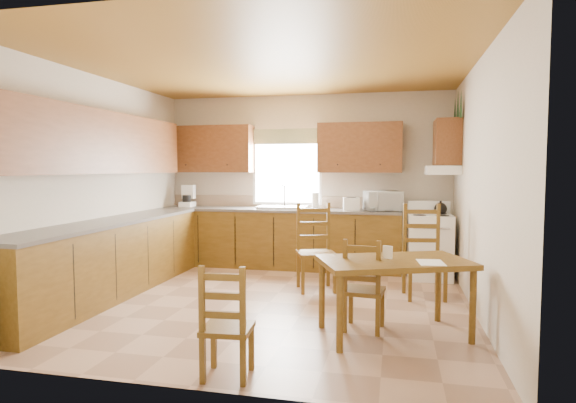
% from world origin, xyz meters
% --- Properties ---
extents(floor, '(4.50, 4.50, 0.00)m').
position_xyz_m(floor, '(0.00, 0.00, 0.00)').
color(floor, tan).
rests_on(floor, ground).
extents(ceiling, '(4.50, 4.50, 0.00)m').
position_xyz_m(ceiling, '(0.00, 0.00, 2.70)').
color(ceiling, olive).
rests_on(ceiling, floor).
extents(wall_left, '(4.50, 4.50, 0.00)m').
position_xyz_m(wall_left, '(-2.25, 0.00, 1.35)').
color(wall_left, beige).
rests_on(wall_left, floor).
extents(wall_right, '(4.50, 4.50, 0.00)m').
position_xyz_m(wall_right, '(2.25, 0.00, 1.35)').
color(wall_right, beige).
rests_on(wall_right, floor).
extents(wall_back, '(4.50, 4.50, 0.00)m').
position_xyz_m(wall_back, '(0.00, 2.25, 1.35)').
color(wall_back, beige).
rests_on(wall_back, floor).
extents(wall_front, '(4.50, 4.50, 0.00)m').
position_xyz_m(wall_front, '(0.00, -2.25, 1.35)').
color(wall_front, beige).
rests_on(wall_front, floor).
extents(lower_cab_back, '(3.75, 0.60, 0.88)m').
position_xyz_m(lower_cab_back, '(-0.38, 1.95, 0.44)').
color(lower_cab_back, brown).
rests_on(lower_cab_back, floor).
extents(lower_cab_left, '(0.60, 3.60, 0.88)m').
position_xyz_m(lower_cab_left, '(-1.95, -0.15, 0.44)').
color(lower_cab_left, brown).
rests_on(lower_cab_left, floor).
extents(counter_back, '(3.75, 0.63, 0.04)m').
position_xyz_m(counter_back, '(-0.38, 1.95, 0.90)').
color(counter_back, '#57514D').
rests_on(counter_back, lower_cab_back).
extents(counter_left, '(0.63, 3.60, 0.04)m').
position_xyz_m(counter_left, '(-1.95, -0.15, 0.90)').
color(counter_left, '#57514D').
rests_on(counter_left, lower_cab_left).
extents(backsplash, '(3.75, 0.01, 0.18)m').
position_xyz_m(backsplash, '(-0.38, 2.24, 1.01)').
color(backsplash, gray).
rests_on(backsplash, counter_back).
extents(upper_cab_back_left, '(1.41, 0.33, 0.75)m').
position_xyz_m(upper_cab_back_left, '(-1.55, 2.08, 1.85)').
color(upper_cab_back_left, brown).
rests_on(upper_cab_back_left, wall_back).
extents(upper_cab_back_right, '(1.25, 0.33, 0.75)m').
position_xyz_m(upper_cab_back_right, '(0.86, 2.08, 1.85)').
color(upper_cab_back_right, brown).
rests_on(upper_cab_back_right, wall_back).
extents(upper_cab_left, '(0.33, 3.60, 0.75)m').
position_xyz_m(upper_cab_left, '(-2.08, -0.15, 1.85)').
color(upper_cab_left, brown).
rests_on(upper_cab_left, wall_left).
extents(upper_cab_stove, '(0.33, 0.62, 0.62)m').
position_xyz_m(upper_cab_stove, '(2.08, 1.65, 1.90)').
color(upper_cab_stove, brown).
rests_on(upper_cab_stove, wall_right).
extents(range_hood, '(0.44, 0.62, 0.12)m').
position_xyz_m(range_hood, '(2.03, 1.65, 1.52)').
color(range_hood, white).
rests_on(range_hood, wall_right).
extents(window_frame, '(1.13, 0.02, 1.18)m').
position_xyz_m(window_frame, '(-0.30, 2.22, 1.55)').
color(window_frame, white).
rests_on(window_frame, wall_back).
extents(window_pane, '(1.05, 0.01, 1.10)m').
position_xyz_m(window_pane, '(-0.30, 2.21, 1.55)').
color(window_pane, white).
rests_on(window_pane, wall_back).
extents(window_valance, '(1.19, 0.01, 0.24)m').
position_xyz_m(window_valance, '(-0.30, 2.19, 2.05)').
color(window_valance, '#3C572A').
rests_on(window_valance, wall_back).
extents(sink_basin, '(0.75, 0.45, 0.04)m').
position_xyz_m(sink_basin, '(-0.30, 1.95, 0.94)').
color(sink_basin, silver).
rests_on(sink_basin, counter_back).
extents(pine_decal_a, '(0.22, 0.22, 0.36)m').
position_xyz_m(pine_decal_a, '(2.21, 1.33, 2.38)').
color(pine_decal_a, '#1D4426').
rests_on(pine_decal_a, wall_right).
extents(pine_decal_b, '(0.22, 0.22, 0.36)m').
position_xyz_m(pine_decal_b, '(2.21, 1.65, 2.42)').
color(pine_decal_b, '#1D4426').
rests_on(pine_decal_b, wall_right).
extents(pine_decal_c, '(0.22, 0.22, 0.36)m').
position_xyz_m(pine_decal_c, '(2.21, 1.97, 2.38)').
color(pine_decal_c, '#1D4426').
rests_on(pine_decal_c, wall_right).
extents(stove, '(0.61, 0.63, 0.88)m').
position_xyz_m(stove, '(1.88, 1.67, 0.44)').
color(stove, white).
rests_on(stove, floor).
extents(coffeemaker, '(0.26, 0.28, 0.34)m').
position_xyz_m(coffeemaker, '(-1.91, 1.98, 1.09)').
color(coffeemaker, white).
rests_on(coffeemaker, counter_back).
extents(paper_towel, '(0.12, 0.12, 0.25)m').
position_xyz_m(paper_towel, '(0.20, 1.98, 1.05)').
color(paper_towel, white).
rests_on(paper_towel, counter_back).
extents(toaster, '(0.26, 0.19, 0.19)m').
position_xyz_m(toaster, '(0.76, 1.88, 1.02)').
color(toaster, white).
rests_on(toaster, counter_back).
extents(microwave, '(0.57, 0.48, 0.29)m').
position_xyz_m(microwave, '(1.22, 1.94, 1.06)').
color(microwave, white).
rests_on(microwave, counter_back).
extents(dining_table, '(1.52, 1.21, 0.71)m').
position_xyz_m(dining_table, '(1.40, -0.82, 0.36)').
color(dining_table, brown).
rests_on(dining_table, floor).
extents(chair_near_left, '(0.39, 0.37, 0.85)m').
position_xyz_m(chair_near_left, '(0.21, -1.99, 0.43)').
color(chair_near_left, brown).
rests_on(chair_near_left, floor).
extents(chair_near_right, '(0.41, 0.39, 0.88)m').
position_xyz_m(chair_near_right, '(1.12, -0.71, 0.44)').
color(chair_near_right, brown).
rests_on(chair_near_right, floor).
extents(chair_far_left, '(0.58, 0.57, 1.09)m').
position_xyz_m(chair_far_left, '(0.43, 0.66, 0.54)').
color(chair_far_left, brown).
rests_on(chair_far_left, floor).
extents(chair_far_right, '(0.53, 0.51, 1.10)m').
position_xyz_m(chair_far_right, '(1.75, 0.60, 0.55)').
color(chair_far_right, brown).
rests_on(chair_far_right, floor).
extents(table_paper, '(0.25, 0.32, 0.00)m').
position_xyz_m(table_paper, '(1.72, -0.90, 0.71)').
color(table_paper, white).
rests_on(table_paper, dining_table).
extents(table_card, '(0.09, 0.05, 0.12)m').
position_xyz_m(table_card, '(1.34, -0.78, 0.77)').
color(table_card, white).
rests_on(table_card, dining_table).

